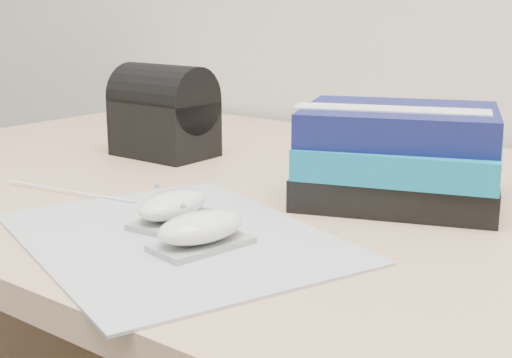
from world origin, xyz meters
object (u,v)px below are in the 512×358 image
Objects in this scene: mouse_front at (201,230)px; book_stack at (399,156)px; mouse_rear at (173,207)px; pouch at (164,112)px.

mouse_front is 0.28m from book_stack.
mouse_rear is at bearing -121.31° from book_stack.
mouse_rear is at bearing 152.48° from mouse_front.
mouse_front is 0.37× the size of book_stack.
book_stack is 1.89× the size of pouch.
pouch is (-0.25, 0.24, 0.05)m from mouse_rear.
mouse_rear is 0.36× the size of book_stack.
pouch is at bearing 177.99° from book_stack.
mouse_rear is 0.35m from pouch.
book_stack is at bearing 58.69° from mouse_rear.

